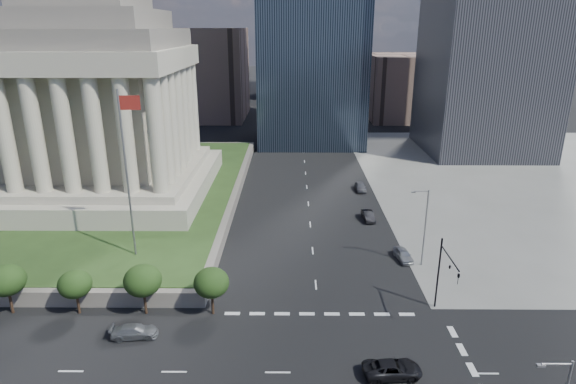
{
  "coord_description": "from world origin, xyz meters",
  "views": [
    {
      "loc": [
        -2.83,
        -29.25,
        28.32
      ],
      "look_at": [
        -3.21,
        18.03,
        12.06
      ],
      "focal_mm": 30.0,
      "sensor_mm": 36.0,
      "label": 1
    }
  ],
  "objects_px": {
    "parked_sedan_near": "(403,255)",
    "war_memorial": "(94,73)",
    "traffic_signal_ne": "(445,271)",
    "parked_sedan_mid": "(368,216)",
    "suv_grey": "(135,331)",
    "pickup_truck": "(392,369)",
    "street_lamp_north": "(424,223)",
    "parked_sedan_far": "(360,187)",
    "flagpole": "(127,166)"
  },
  "relations": [
    {
      "from": "pickup_truck",
      "to": "suv_grey",
      "type": "height_order",
      "value": "pickup_truck"
    },
    {
      "from": "street_lamp_north",
      "to": "suv_grey",
      "type": "height_order",
      "value": "street_lamp_north"
    },
    {
      "from": "traffic_signal_ne",
      "to": "suv_grey",
      "type": "height_order",
      "value": "traffic_signal_ne"
    },
    {
      "from": "suv_grey",
      "to": "parked_sedan_mid",
      "type": "bearing_deg",
      "value": -48.69
    },
    {
      "from": "war_memorial",
      "to": "traffic_signal_ne",
      "type": "bearing_deg",
      "value": -36.42
    },
    {
      "from": "street_lamp_north",
      "to": "parked_sedan_mid",
      "type": "bearing_deg",
      "value": 106.25
    },
    {
      "from": "street_lamp_north",
      "to": "suv_grey",
      "type": "bearing_deg",
      "value": -154.24
    },
    {
      "from": "war_memorial",
      "to": "parked_sedan_mid",
      "type": "xyz_separation_m",
      "value": [
        43.0,
        -8.15,
        -20.7
      ]
    },
    {
      "from": "parked_sedan_mid",
      "to": "parked_sedan_far",
      "type": "relative_size",
      "value": 0.94
    },
    {
      "from": "war_memorial",
      "to": "parked_sedan_far",
      "type": "distance_m",
      "value": 48.71
    },
    {
      "from": "pickup_truck",
      "to": "parked_sedan_far",
      "type": "height_order",
      "value": "parked_sedan_far"
    },
    {
      "from": "traffic_signal_ne",
      "to": "parked_sedan_far",
      "type": "bearing_deg",
      "value": 93.94
    },
    {
      "from": "suv_grey",
      "to": "parked_sedan_far",
      "type": "height_order",
      "value": "parked_sedan_far"
    },
    {
      "from": "suv_grey",
      "to": "parked_sedan_near",
      "type": "bearing_deg",
      "value": -67.35
    },
    {
      "from": "traffic_signal_ne",
      "to": "street_lamp_north",
      "type": "bearing_deg",
      "value": 85.81
    },
    {
      "from": "war_memorial",
      "to": "pickup_truck",
      "type": "bearing_deg",
      "value": -47.43
    },
    {
      "from": "war_memorial",
      "to": "parked_sedan_near",
      "type": "distance_m",
      "value": 54.42
    },
    {
      "from": "war_memorial",
      "to": "suv_grey",
      "type": "relative_size",
      "value": 8.78
    },
    {
      "from": "war_memorial",
      "to": "flagpole",
      "type": "distance_m",
      "value": 28.16
    },
    {
      "from": "street_lamp_north",
      "to": "parked_sedan_far",
      "type": "distance_m",
      "value": 29.63
    },
    {
      "from": "traffic_signal_ne",
      "to": "street_lamp_north",
      "type": "height_order",
      "value": "street_lamp_north"
    },
    {
      "from": "traffic_signal_ne",
      "to": "parked_sedan_mid",
      "type": "height_order",
      "value": "traffic_signal_ne"
    },
    {
      "from": "flagpole",
      "to": "street_lamp_north",
      "type": "relative_size",
      "value": 2.0
    },
    {
      "from": "traffic_signal_ne",
      "to": "pickup_truck",
      "type": "bearing_deg",
      "value": -126.57
    },
    {
      "from": "street_lamp_north",
      "to": "pickup_truck",
      "type": "xyz_separation_m",
      "value": [
        -7.53,
        -20.34,
        -4.96
      ]
    },
    {
      "from": "parked_sedan_far",
      "to": "suv_grey",
      "type": "bearing_deg",
      "value": -121.98
    },
    {
      "from": "traffic_signal_ne",
      "to": "parked_sedan_mid",
      "type": "xyz_separation_m",
      "value": [
        -3.5,
        26.15,
        -4.55
      ]
    },
    {
      "from": "pickup_truck",
      "to": "parked_sedan_mid",
      "type": "height_order",
      "value": "pickup_truck"
    },
    {
      "from": "war_memorial",
      "to": "suv_grey",
      "type": "distance_m",
      "value": 46.25
    },
    {
      "from": "parked_sedan_near",
      "to": "parked_sedan_mid",
      "type": "relative_size",
      "value": 0.97
    },
    {
      "from": "war_memorial",
      "to": "flagpole",
      "type": "bearing_deg",
      "value": -63.11
    },
    {
      "from": "war_memorial",
      "to": "parked_sedan_mid",
      "type": "height_order",
      "value": "war_memorial"
    },
    {
      "from": "war_memorial",
      "to": "flagpole",
      "type": "height_order",
      "value": "war_memorial"
    },
    {
      "from": "parked_sedan_mid",
      "to": "street_lamp_north",
      "type": "bearing_deg",
      "value": -77.67
    },
    {
      "from": "parked_sedan_near",
      "to": "suv_grey",
      "type": "bearing_deg",
      "value": -158.99
    },
    {
      "from": "flagpole",
      "to": "suv_grey",
      "type": "relative_size",
      "value": 4.5
    },
    {
      "from": "traffic_signal_ne",
      "to": "parked_sedan_far",
      "type": "height_order",
      "value": "traffic_signal_ne"
    },
    {
      "from": "suv_grey",
      "to": "street_lamp_north",
      "type": "bearing_deg",
      "value": -70.97
    },
    {
      "from": "pickup_truck",
      "to": "parked_sedan_near",
      "type": "xyz_separation_m",
      "value": [
        5.7,
        21.82,
        0.0
      ]
    },
    {
      "from": "street_lamp_north",
      "to": "parked_sedan_near",
      "type": "distance_m",
      "value": 5.49
    },
    {
      "from": "flagpole",
      "to": "parked_sedan_mid",
      "type": "relative_size",
      "value": 4.71
    },
    {
      "from": "street_lamp_north",
      "to": "parked_sedan_mid",
      "type": "xyz_separation_m",
      "value": [
        -4.33,
        14.85,
        -4.96
      ]
    },
    {
      "from": "pickup_truck",
      "to": "parked_sedan_near",
      "type": "bearing_deg",
      "value": -19.8
    },
    {
      "from": "traffic_signal_ne",
      "to": "pickup_truck",
      "type": "height_order",
      "value": "traffic_signal_ne"
    },
    {
      "from": "parked_sedan_near",
      "to": "street_lamp_north",
      "type": "bearing_deg",
      "value": -47.4
    },
    {
      "from": "parked_sedan_mid",
      "to": "parked_sedan_near",
      "type": "bearing_deg",
      "value": -83.33
    },
    {
      "from": "flagpole",
      "to": "parked_sedan_mid",
      "type": "distance_m",
      "value": 36.82
    },
    {
      "from": "parked_sedan_mid",
      "to": "pickup_truck",
      "type": "bearing_deg",
      "value": -99.12
    },
    {
      "from": "war_memorial",
      "to": "traffic_signal_ne",
      "type": "height_order",
      "value": "war_memorial"
    },
    {
      "from": "parked_sedan_near",
      "to": "war_memorial",
      "type": "bearing_deg",
      "value": 146.32
    }
  ]
}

